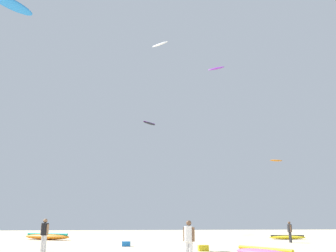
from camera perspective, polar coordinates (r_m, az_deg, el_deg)
person_foreground at (r=15.46m, az=3.32°, el=-17.19°), size 0.42×0.42×1.64m
person_midground at (r=21.78m, az=-18.94°, el=-15.60°), size 0.48×0.40×1.75m
person_left at (r=31.08m, az=18.68°, el=-15.33°), size 0.36×0.53×1.60m
kite_grounded_mid at (r=35.67m, az=-18.57°, el=-16.24°), size 4.85×3.66×0.58m
kite_grounded_far at (r=36.39m, az=18.35°, el=-16.36°), size 3.38×1.50×0.38m
cooler_box at (r=21.35m, az=5.59°, el=-18.65°), size 0.56×0.36×0.32m
gear_bag at (r=25.30m, az=-6.64°, el=-18.02°), size 0.56×0.36×0.32m
kite_aloft_1 at (r=40.59m, az=-1.29°, el=12.79°), size 1.97×1.93×0.54m
kite_aloft_2 at (r=36.60m, az=-23.68°, el=17.31°), size 4.00×4.17×0.69m
kite_aloft_3 at (r=58.40m, az=16.71°, el=-5.24°), size 2.05×0.64×0.45m
kite_aloft_5 at (r=55.18m, az=-2.97°, el=0.44°), size 2.41×2.16×0.65m
kite_aloft_6 at (r=48.10m, az=7.62°, el=9.01°), size 2.22×1.80×0.58m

